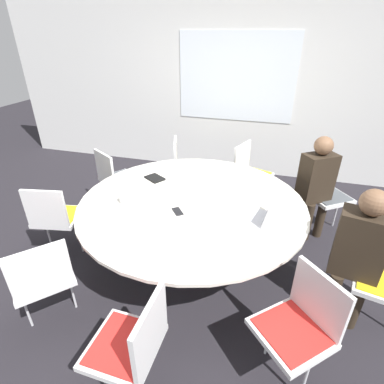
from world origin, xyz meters
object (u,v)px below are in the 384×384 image
Objects in this scene: chair_8 at (300,322)px; spiral_notebook at (155,178)px; chair_4 at (115,176)px; chair_3 at (185,163)px; laptop at (263,215)px; coffee_cup at (124,198)px; person_0 at (359,249)px; chair_5 at (55,214)px; cell_phone at (178,211)px; chair_2 at (250,170)px; person_1 at (317,181)px; chair_1 at (326,189)px; chair_7 at (133,342)px; chair_6 at (42,276)px.

chair_8 is 3.37× the size of spiral_notebook.
chair_4 is 3.37× the size of spiral_notebook.
chair_3 and chair_4 have the same top height.
coffee_cup is at bearing -74.93° from laptop.
chair_3 is 0.71× the size of person_0.
chair_5 is 1.00× the size of chair_8.
coffee_cup is (-1.31, -0.05, -0.01)m from laptop.
cell_phone is (0.55, -0.02, -0.04)m from coffee_cup.
chair_2 is 5.68× the size of cell_phone.
person_1 is at bearing 35.04° from chair_4.
chair_8 is at bearing 34.48° from laptop.
laptop is 3.96× the size of coffee_cup.
chair_2 and chair_4 have the same top height.
chair_4 is at bearing 71.65° from chair_5.
chair_1 and chair_3 have the same top height.
coffee_cup is at bearing 9.10° from person_0.
chair_4 is at bearing 32.71° from chair_7.
chair_5 is at bearing 53.80° from chair_7.
chair_4 is 0.80m from spiral_notebook.
coffee_cup reaches higher than spiral_notebook.
chair_7 is (0.52, -2.74, 0.00)m from chair_3.
chair_4 is 1.11m from coffee_cup.
person_1 reaches higher than cell_phone.
spiral_notebook is at bearing -20.40° from chair_3.
person_1 reaches higher than chair_5.
chair_2 is at bearing -28.98° from chair_8.
coffee_cup is (-2.06, 0.13, 0.05)m from person_0.
chair_7 is at bearing 50.22° from person_0.
chair_4 is 2.81m from chair_8.
chair_5 is at bearing -140.66° from spiral_notebook.
person_0 is at bearing 10.60° from chair_4.
chair_3 is 9.70× the size of coffee_cup.
person_0 reaches higher than chair_6.
chair_3 is 1.00× the size of chair_5.
cell_phone is (1.17, -0.91, 0.20)m from chair_4.
chair_8 is (1.91, 0.12, 0.00)m from chair_6.
chair_8 is at bearing -25.99° from chair_5.
chair_2 is 1.00× the size of chair_6.
chair_1 is 1.00× the size of chair_7.
chair_1 is at bearing -4.82° from chair_6.
chair_1 is 3.11m from chair_6.
person_0 is at bearing -76.14° from chair_8.
chair_4 is 1.49m from cell_phone.
chair_5 is 1.32m from cell_phone.
chair_7 reaches higher than spiral_notebook.
cell_phone is at bearing -6.38° from chair_4.
chair_4 is at bearing 142.10° from cell_phone.
laptop reaches higher than cell_phone.
chair_5 is (-0.89, -1.66, 0.00)m from chair_3.
coffee_cup is (-0.13, -1.54, 0.24)m from chair_3.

